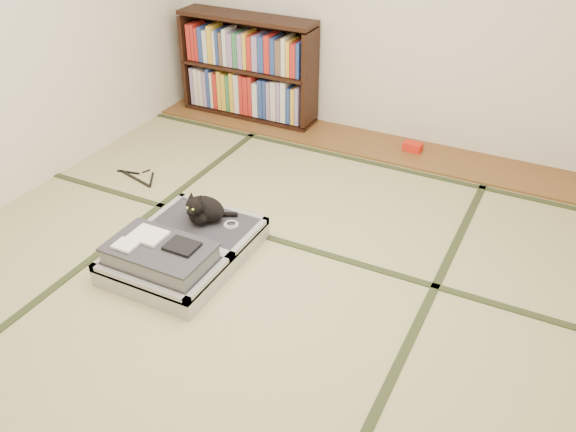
% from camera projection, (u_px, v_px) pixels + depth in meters
% --- Properties ---
extents(floor, '(4.50, 4.50, 0.00)m').
position_uv_depth(floor, '(254.00, 277.00, 3.67)').
color(floor, '#C3BB82').
rests_on(floor, ground).
extents(wood_strip, '(4.00, 0.50, 0.02)m').
position_uv_depth(wood_strip, '(371.00, 145.00, 5.17)').
color(wood_strip, brown).
rests_on(wood_strip, ground).
extents(red_item, '(0.16, 0.11, 0.07)m').
position_uv_depth(red_item, '(413.00, 147.00, 5.03)').
color(red_item, red).
rests_on(red_item, wood_strip).
extents(room_shell, '(4.50, 4.50, 4.50)m').
position_uv_depth(room_shell, '(245.00, 34.00, 2.88)').
color(room_shell, white).
rests_on(room_shell, ground).
extents(tatami_borders, '(4.00, 4.50, 0.01)m').
position_uv_depth(tatami_borders, '(291.00, 235.00, 4.04)').
color(tatami_borders, '#2D381E').
rests_on(tatami_borders, ground).
extents(bookcase, '(1.26, 0.29, 0.92)m').
position_uv_depth(bookcase, '(248.00, 69.00, 5.45)').
color(bookcase, black).
rests_on(bookcase, wood_strip).
extents(suitcase, '(0.69, 0.92, 0.27)m').
position_uv_depth(suitcase, '(180.00, 251.00, 3.73)').
color(suitcase, '#BCBCC1').
rests_on(suitcase, floor).
extents(cat, '(0.31, 0.31, 0.25)m').
position_uv_depth(cat, '(203.00, 209.00, 3.89)').
color(cat, black).
rests_on(cat, suitcase).
extents(cable_coil, '(0.10, 0.10, 0.02)m').
position_uv_depth(cable_coil, '(231.00, 224.00, 3.90)').
color(cable_coil, white).
rests_on(cable_coil, suitcase).
extents(hanger, '(0.39, 0.23, 0.01)m').
position_uv_depth(hanger, '(138.00, 177.00, 4.70)').
color(hanger, black).
rests_on(hanger, floor).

